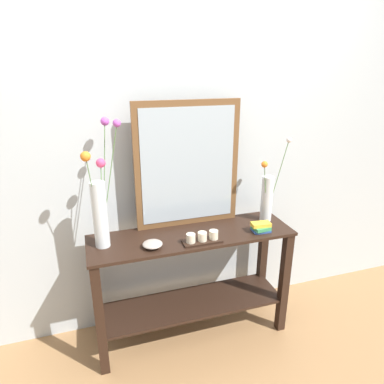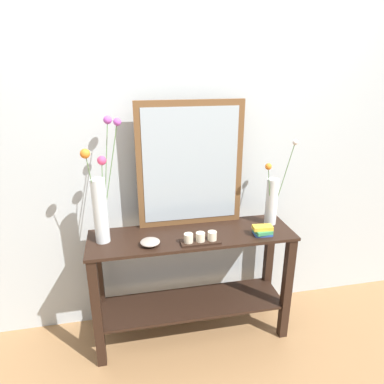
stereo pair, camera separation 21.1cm
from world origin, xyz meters
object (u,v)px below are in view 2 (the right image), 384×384
at_px(console_table, 192,273).
at_px(book_stack, 263,230).
at_px(candle_tray, 200,239).
at_px(decorative_bowl, 150,242).
at_px(mirror_leaning, 190,165).
at_px(tall_vase_left, 100,201).
at_px(vase_right, 272,199).

xyz_separation_m(console_table, book_stack, (0.44, -0.10, 0.33)).
relative_size(candle_tray, decorative_bowl, 2.04).
xyz_separation_m(mirror_leaning, tall_vase_left, (-0.57, -0.14, -0.15)).
bearing_deg(decorative_bowl, candle_tray, -5.11).
distance_m(console_table, tall_vase_left, 0.79).
bearing_deg(tall_vase_left, decorative_bowl, -23.29).
xyz_separation_m(console_table, tall_vase_left, (-0.55, 0.02, 0.56)).
distance_m(mirror_leaning, candle_tray, 0.48).
bearing_deg(vase_right, book_stack, -128.21).
distance_m(vase_right, candle_tray, 0.58).
relative_size(console_table, decorative_bowl, 11.03).
xyz_separation_m(mirror_leaning, decorative_bowl, (-0.30, -0.26, -0.39)).
distance_m(console_table, vase_right, 0.73).
bearing_deg(decorative_bowl, tall_vase_left, 156.71).
height_order(decorative_bowl, book_stack, book_stack).
bearing_deg(console_table, book_stack, -12.63).
distance_m(console_table, book_stack, 0.56).
relative_size(tall_vase_left, candle_tray, 3.06).
height_order(console_table, vase_right, vase_right).
xyz_separation_m(mirror_leaning, vase_right, (0.53, -0.11, -0.24)).
height_order(console_table, tall_vase_left, tall_vase_left).
bearing_deg(console_table, vase_right, 5.09).
height_order(tall_vase_left, candle_tray, tall_vase_left).
xyz_separation_m(mirror_leaning, book_stack, (0.42, -0.26, -0.38)).
height_order(console_table, candle_tray, candle_tray).
distance_m(tall_vase_left, candle_tray, 0.64).
height_order(vase_right, candle_tray, vase_right).
relative_size(mirror_leaning, decorative_bowl, 6.90).
xyz_separation_m(tall_vase_left, decorative_bowl, (0.27, -0.12, -0.24)).
bearing_deg(book_stack, candle_tray, -176.77).
bearing_deg(console_table, tall_vase_left, 177.63).
distance_m(decorative_bowl, book_stack, 0.72).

